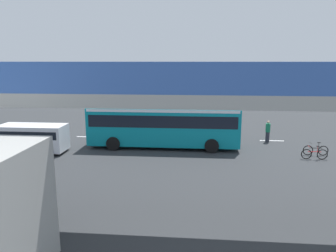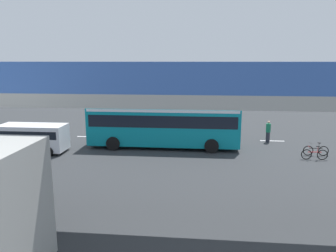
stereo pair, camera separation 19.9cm
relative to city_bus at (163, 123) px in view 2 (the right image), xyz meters
name	(u,v)px [view 2 (the right image)]	position (x,y,z in m)	size (l,w,h in m)	color
ground	(176,145)	(-0.92, -0.79, -1.88)	(80.00, 80.00, 0.00)	#2D3033
city_bus	(163,123)	(0.00, 0.00, 0.00)	(11.54, 2.85, 3.15)	#0C8493
parked_van	(33,136)	(9.37, 2.31, -0.70)	(4.80, 2.17, 2.05)	silver
bicycle_red	(314,154)	(-10.60, 2.29, -1.51)	(1.77, 0.44, 0.96)	black
bicycle_black	(316,151)	(-11.03, 1.29, -1.51)	(1.77, 0.44, 0.96)	black
pedestrian	(268,132)	(-8.44, -2.39, -1.00)	(0.38, 0.38, 1.79)	#2D2D38
traffic_sign	(111,113)	(5.40, -4.51, 0.01)	(0.08, 0.60, 2.80)	slate
lane_dash_leftmost	(272,141)	(-8.92, -2.85, -1.88)	(2.00, 0.20, 0.01)	silver
lane_dash_left	(224,140)	(-4.92, -2.85, -1.88)	(2.00, 0.20, 0.01)	silver
lane_dash_centre	(178,139)	(-0.92, -2.85, -1.88)	(2.00, 0.20, 0.01)	silver
lane_dash_right	(132,138)	(3.08, -2.85, -1.88)	(2.00, 0.20, 0.01)	silver
lane_dash_rightmost	(88,137)	(7.08, -2.85, -1.88)	(2.00, 0.20, 0.01)	silver
pedestrian_overpass	(152,108)	(-0.92, 12.14, 2.95)	(25.95, 2.60, 6.58)	#9E9E99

